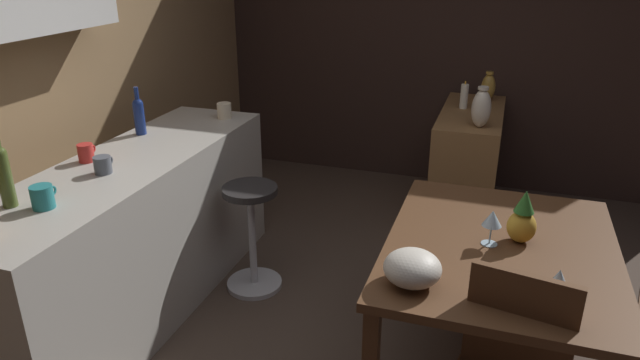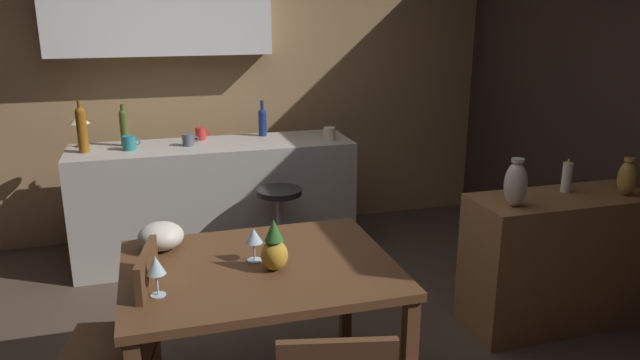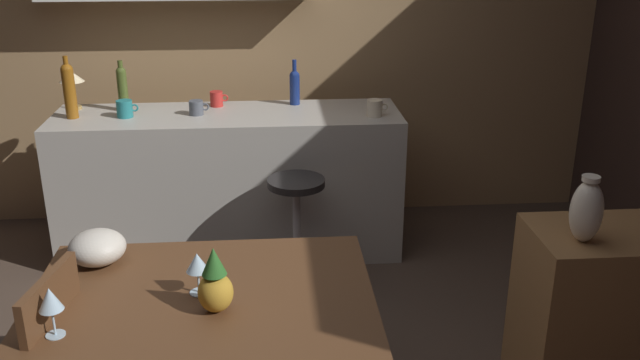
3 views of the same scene
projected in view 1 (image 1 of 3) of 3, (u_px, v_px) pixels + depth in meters
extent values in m
plane|color=#47382D|center=(395.00, 360.00, 2.86)|extent=(9.00, 9.00, 0.00)
cube|color=#9E7A51|center=(14.00, 77.00, 2.98)|extent=(5.20, 0.10, 2.60)
cube|color=#33231E|center=(429.00, 30.00, 4.69)|extent=(0.10, 4.40, 2.60)
cube|color=#56351E|center=(501.00, 248.00, 2.47)|extent=(1.24, 0.97, 0.04)
cube|color=#56351E|center=(418.00, 246.00, 3.24)|extent=(0.06, 0.06, 0.70)
cube|color=#56351E|center=(582.00, 272.00, 2.98)|extent=(0.06, 0.06, 0.70)
cube|color=#B2ADA3|center=(136.00, 237.00, 3.13)|extent=(2.10, 0.60, 0.90)
cube|color=olive|center=(467.00, 164.00, 4.30)|extent=(1.10, 0.44, 0.82)
cube|color=#56351E|center=(519.00, 329.00, 2.02)|extent=(0.10, 0.38, 0.45)
cylinder|color=#56351E|center=(639.00, 334.00, 2.71)|extent=(0.04, 0.04, 0.43)
cylinder|color=#262323|center=(250.00, 190.00, 3.25)|extent=(0.32, 0.32, 0.04)
cylinder|color=silver|center=(252.00, 240.00, 3.37)|extent=(0.04, 0.04, 0.62)
cylinder|color=silver|center=(255.00, 283.00, 3.49)|extent=(0.34, 0.34, 0.03)
cylinder|color=silver|center=(489.00, 244.00, 2.46)|extent=(0.07, 0.07, 0.00)
cylinder|color=silver|center=(490.00, 234.00, 2.44)|extent=(0.01, 0.01, 0.09)
cone|color=silver|center=(492.00, 218.00, 2.41)|extent=(0.08, 0.08, 0.07)
cylinder|color=silver|center=(553.00, 312.00, 2.00)|extent=(0.06, 0.06, 0.00)
cylinder|color=silver|center=(555.00, 301.00, 1.98)|extent=(0.01, 0.01, 0.09)
cone|color=silver|center=(559.00, 280.00, 1.95)|extent=(0.08, 0.08, 0.08)
ellipsoid|color=gold|center=(521.00, 227.00, 2.46)|extent=(0.12, 0.12, 0.14)
cone|color=#2D6B28|center=(525.00, 201.00, 2.41)|extent=(0.09, 0.09, 0.10)
ellipsoid|color=beige|center=(412.00, 268.00, 2.15)|extent=(0.22, 0.22, 0.14)
cylinder|color=navy|center=(140.00, 119.00, 3.35)|extent=(0.06, 0.06, 0.18)
sphere|color=navy|center=(138.00, 104.00, 3.31)|extent=(0.06, 0.06, 0.06)
cylinder|color=navy|center=(136.00, 94.00, 3.29)|extent=(0.03, 0.03, 0.08)
cylinder|color=#475623|center=(5.00, 180.00, 2.40)|extent=(0.06, 0.06, 0.24)
cylinder|color=teal|center=(42.00, 197.00, 2.41)|extent=(0.09, 0.09, 0.10)
torus|color=teal|center=(52.00, 191.00, 2.46)|extent=(0.05, 0.01, 0.05)
cylinder|color=beige|center=(224.00, 111.00, 3.68)|extent=(0.09, 0.09, 0.10)
torus|color=beige|center=(228.00, 108.00, 3.73)|extent=(0.05, 0.01, 0.05)
cylinder|color=red|center=(86.00, 153.00, 2.93)|extent=(0.08, 0.08, 0.09)
torus|color=red|center=(92.00, 149.00, 2.97)|extent=(0.05, 0.01, 0.05)
cylinder|color=#515660|center=(103.00, 165.00, 2.78)|extent=(0.08, 0.08, 0.09)
torus|color=#515660|center=(110.00, 160.00, 2.83)|extent=(0.05, 0.01, 0.05)
cylinder|color=white|center=(464.00, 96.00, 4.19)|extent=(0.06, 0.06, 0.18)
ellipsoid|color=yellow|center=(465.00, 83.00, 4.15)|extent=(0.01, 0.01, 0.03)
ellipsoid|color=#B78C38|center=(488.00, 87.00, 4.40)|extent=(0.11, 0.11, 0.21)
cylinder|color=#B78C38|center=(490.00, 73.00, 4.36)|extent=(0.06, 0.06, 0.02)
ellipsoid|color=beige|center=(481.00, 109.00, 3.74)|extent=(0.13, 0.13, 0.25)
cylinder|color=beige|center=(483.00, 88.00, 3.68)|extent=(0.07, 0.07, 0.02)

